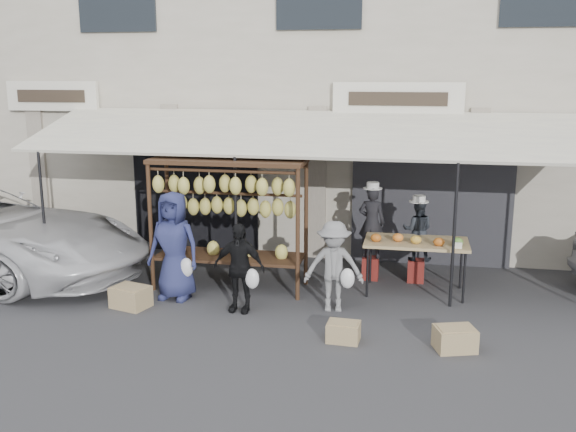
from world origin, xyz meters
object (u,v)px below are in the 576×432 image
(vendor_left, at_px, (372,222))
(crate_near_a, at_px, (343,332))
(produce_table, at_px, (416,243))
(customer_mid, at_px, (239,268))
(banana_rack, at_px, (228,198))
(crate_far, at_px, (131,297))
(customer_left, at_px, (174,246))
(customer_right, at_px, (334,266))
(vendor_right, at_px, (418,230))
(crate_near_b, at_px, (455,339))

(vendor_left, height_order, crate_near_a, vendor_left)
(produce_table, height_order, vendor_left, vendor_left)
(vendor_left, relative_size, customer_mid, 0.92)
(banana_rack, relative_size, vendor_left, 2.03)
(crate_far, bearing_deg, crate_near_a, -10.72)
(crate_far, bearing_deg, customer_mid, 6.23)
(customer_left, bearing_deg, crate_near_a, -16.29)
(customer_right, distance_m, crate_far, 3.24)
(vendor_right, height_order, crate_near_a, vendor_right)
(customer_right, bearing_deg, produce_table, 32.62)
(crate_near_b, bearing_deg, crate_far, 172.50)
(customer_mid, distance_m, crate_near_a, 1.99)
(customer_left, distance_m, crate_near_a, 3.23)
(vendor_left, height_order, vendor_right, vendor_left)
(vendor_right, height_order, customer_mid, vendor_right)
(vendor_left, bearing_deg, vendor_right, -174.29)
(crate_far, bearing_deg, vendor_right, 26.10)
(banana_rack, distance_m, crate_far, 2.23)
(vendor_right, xyz_separation_m, crate_near_b, (0.52, -2.81, -0.78))
(customer_right, bearing_deg, vendor_left, 67.14)
(vendor_right, bearing_deg, banana_rack, 19.19)
(customer_right, height_order, crate_near_a, customer_right)
(vendor_right, distance_m, crate_far, 4.98)
(crate_far, bearing_deg, vendor_left, 30.80)
(crate_near_a, bearing_deg, vendor_left, 86.52)
(customer_right, relative_size, crate_far, 2.56)
(vendor_left, bearing_deg, produce_table, 146.67)
(vendor_right, bearing_deg, produce_table, 90.19)
(customer_mid, bearing_deg, customer_right, 16.11)
(vendor_right, relative_size, crate_far, 1.94)
(crate_near_a, distance_m, crate_far, 3.51)
(banana_rack, xyz_separation_m, customer_mid, (0.45, -0.99, -0.87))
(produce_table, xyz_separation_m, vendor_left, (-0.78, 0.62, 0.18))
(vendor_right, height_order, customer_right, vendor_right)
(vendor_right, bearing_deg, crate_far, 27.80)
(produce_table, relative_size, crate_far, 3.06)
(banana_rack, distance_m, customer_left, 1.19)
(customer_left, xyz_separation_m, crate_near_a, (2.90, -1.19, -0.76))
(vendor_left, height_order, customer_left, customer_left)
(vendor_right, xyz_separation_m, crate_near_a, (-0.97, -2.82, -0.81))
(produce_table, height_order, crate_far, produce_table)
(customer_mid, xyz_separation_m, crate_near_a, (1.72, -0.84, -0.57))
(vendor_right, bearing_deg, crate_near_a, 72.67)
(vendor_right, distance_m, crate_near_b, 2.97)
(crate_near_b, bearing_deg, vendor_right, 100.54)
(crate_near_b, bearing_deg, customer_right, 147.50)
(vendor_left, distance_m, crate_near_a, 2.96)
(crate_near_b, xyz_separation_m, crate_far, (-4.94, 0.65, 0.01))
(crate_far, bearing_deg, crate_near_b, -7.50)
(customer_mid, height_order, crate_near_b, customer_mid)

